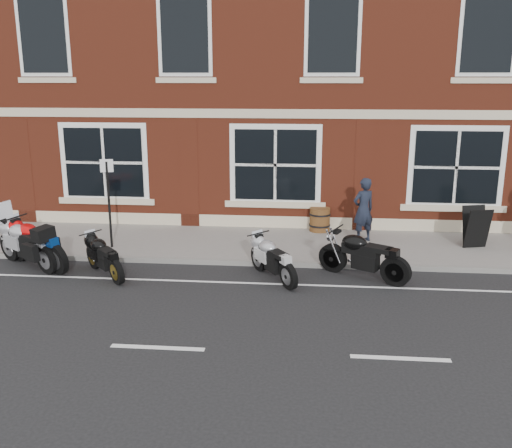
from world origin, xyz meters
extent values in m
plane|color=black|center=(0.00, 0.00, 0.00)|extent=(80.00, 80.00, 0.00)
cube|color=slate|center=(0.00, 3.00, 0.06)|extent=(30.00, 3.00, 0.12)
cube|color=slate|center=(0.00, 1.42, 0.06)|extent=(30.00, 0.16, 0.12)
cube|color=maroon|center=(0.00, 10.50, 6.00)|extent=(24.00, 12.00, 12.00)
cylinder|color=black|center=(-4.78, 1.27, 0.35)|extent=(0.66, 0.49, 0.70)
cylinder|color=black|center=(-3.46, 0.42, 0.35)|extent=(0.66, 0.49, 0.70)
cube|color=black|center=(-4.17, 0.87, 0.72)|extent=(0.87, 0.69, 0.24)
ellipsoid|color=#A1A0A4|center=(-4.30, 0.96, 0.85)|extent=(0.72, 0.66, 0.35)
cube|color=black|center=(-3.80, 0.64, 0.80)|extent=(0.66, 0.56, 0.11)
cube|color=silver|center=(-4.77, 1.26, 1.25)|extent=(0.28, 0.41, 0.49)
cylinder|color=black|center=(-4.58, 1.26, 0.36)|extent=(0.68, 0.51, 0.72)
cylinder|color=black|center=(-3.21, 0.39, 0.36)|extent=(0.68, 0.51, 0.72)
cube|color=black|center=(-3.94, 0.86, 0.74)|extent=(0.90, 0.71, 0.25)
ellipsoid|color=#C30809|center=(-4.08, 0.95, 0.87)|extent=(0.75, 0.68, 0.36)
cube|color=black|center=(-3.56, 0.62, 0.83)|extent=(0.68, 0.58, 0.11)
cylinder|color=black|center=(-2.52, 0.86, 0.29)|extent=(0.48, 0.51, 0.58)
cylinder|color=black|center=(-1.64, -0.11, 0.29)|extent=(0.48, 0.51, 0.58)
cube|color=black|center=(-2.11, 0.41, 0.60)|extent=(0.65, 0.68, 0.20)
ellipsoid|color=black|center=(-2.20, 0.51, 0.71)|extent=(0.58, 0.59, 0.29)
cube|color=black|center=(-1.87, 0.14, 0.67)|extent=(0.51, 0.53, 0.09)
cylinder|color=black|center=(1.37, 1.07, 0.30)|extent=(0.42, 0.57, 0.60)
cylinder|color=black|center=(2.10, -0.07, 0.30)|extent=(0.42, 0.57, 0.60)
cube|color=black|center=(1.71, 0.54, 0.61)|extent=(0.59, 0.75, 0.20)
ellipsoid|color=#9F9FA4|center=(1.64, 0.65, 0.73)|extent=(0.56, 0.62, 0.30)
cube|color=black|center=(1.92, 0.22, 0.69)|extent=(0.48, 0.56, 0.09)
cylinder|color=black|center=(3.07, 1.15, 0.34)|extent=(0.65, 0.48, 0.68)
cylinder|color=black|center=(4.39, 0.34, 0.34)|extent=(0.65, 0.48, 0.68)
cube|color=black|center=(3.69, 0.77, 0.70)|extent=(0.86, 0.67, 0.23)
ellipsoid|color=black|center=(3.55, 0.86, 0.83)|extent=(0.71, 0.64, 0.34)
cube|color=black|center=(4.05, 0.55, 0.79)|extent=(0.64, 0.54, 0.11)
imported|color=black|center=(3.92, 3.37, 0.98)|extent=(0.75, 0.67, 1.72)
cylinder|color=#433412|center=(2.80, 4.30, 0.46)|extent=(0.57, 0.57, 0.67)
cylinder|color=black|center=(2.80, 4.30, 0.29)|extent=(0.60, 0.60, 0.05)
cylinder|color=black|center=(2.80, 4.30, 0.62)|extent=(0.60, 0.60, 0.05)
cylinder|color=black|center=(-2.59, 2.20, 1.23)|extent=(0.06, 0.06, 2.22)
cube|color=silver|center=(-2.59, 2.20, 2.24)|extent=(0.32, 0.10, 0.32)
camera|label=1|loc=(2.47, -11.53, 4.42)|focal=40.00mm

